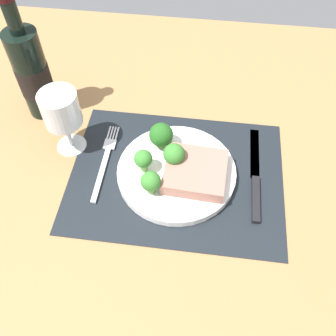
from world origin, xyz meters
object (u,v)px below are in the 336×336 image
object	(u,v)px
plate	(176,172)
wine_bottle	(33,73)
fork	(105,161)
wine_glass	(61,112)
knife	(255,180)
steak	(195,172)

from	to	relation	value
plate	wine_bottle	xyz separation A→B (cm)	(-31.47, 14.59, 9.12)
plate	fork	distance (cm)	14.69
wine_glass	fork	bearing A→B (deg)	-23.56
fork	knife	xyz separation A→B (cm)	(29.95, -0.89, 0.05)
fork	wine_glass	distance (cm)	12.72
knife	wine_bottle	distance (cm)	49.82
wine_bottle	knife	bearing A→B (deg)	-16.72
plate	steak	world-z (taller)	steak
plate	fork	world-z (taller)	plate
plate	wine_glass	size ratio (longest dim) A/B	1.64
wine_bottle	fork	bearing A→B (deg)	-38.00
wine_bottle	steak	bearing A→B (deg)	-23.95
knife	wine_bottle	xyz separation A→B (cm)	(-46.81, 14.06, 9.61)
wine_bottle	wine_glass	distance (cm)	13.21
plate	knife	distance (cm)	15.36
wine_bottle	wine_glass	xyz separation A→B (cm)	(8.94, -9.72, -0.33)
plate	fork	bearing A→B (deg)	174.45
steak	wine_bottle	distance (cm)	39.03
steak	wine_bottle	size ratio (longest dim) A/B	0.41
knife	steak	bearing A→B (deg)	-170.98
fork	wine_bottle	size ratio (longest dim) A/B	0.70
knife	wine_glass	distance (cm)	39.24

